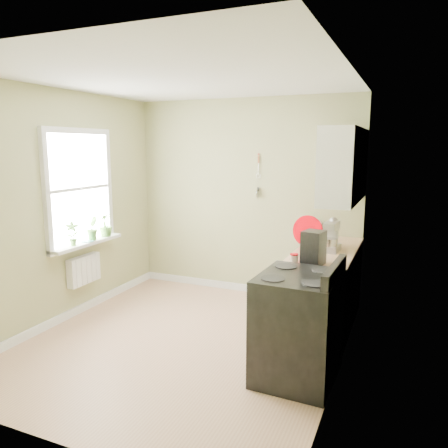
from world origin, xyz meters
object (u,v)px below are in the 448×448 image
at_px(stand_mixer, 331,237).
at_px(coffee_maker, 313,249).
at_px(stove, 298,326).
at_px(kettle, 318,228).

distance_m(stand_mixer, coffee_maker, 0.65).
distance_m(stove, coffee_maker, 0.80).
bearing_deg(stand_mixer, stove, -93.08).
height_order(stand_mixer, kettle, stand_mixer).
bearing_deg(stand_mixer, kettle, 110.62).
bearing_deg(coffee_maker, stove, -89.82).
relative_size(kettle, coffee_maker, 0.63).
height_order(stove, coffee_maker, coffee_maker).
bearing_deg(stand_mixer, coffee_maker, -95.85).
bearing_deg(stove, stand_mixer, 86.92).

